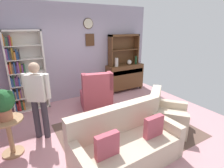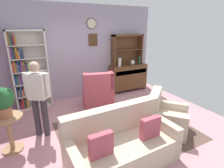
% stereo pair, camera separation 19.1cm
% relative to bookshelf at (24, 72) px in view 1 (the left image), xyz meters
% --- Properties ---
extents(ground_plane, '(5.40, 4.60, 0.02)m').
position_rel_bookshelf_xyz_m(ground_plane, '(1.52, -1.94, -1.05)').
color(ground_plane, '#C68C93').
extents(wall_back, '(5.00, 0.09, 2.80)m').
position_rel_bookshelf_xyz_m(wall_back, '(1.52, 0.19, 0.36)').
color(wall_back, '#A399AD').
rests_on(wall_back, ground_plane).
extents(area_rug, '(2.79, 2.15, 0.01)m').
position_rel_bookshelf_xyz_m(area_rug, '(1.72, -2.24, -1.04)').
color(area_rug, brown).
rests_on(area_rug, ground_plane).
extents(bookshelf, '(0.90, 0.30, 2.10)m').
position_rel_bookshelf_xyz_m(bookshelf, '(0.00, 0.00, 0.00)').
color(bookshelf, silver).
rests_on(bookshelf, ground_plane).
extents(sideboard, '(1.30, 0.45, 0.92)m').
position_rel_bookshelf_xyz_m(sideboard, '(3.12, -0.08, -0.53)').
color(sideboard, brown).
rests_on(sideboard, ground_plane).
extents(sideboard_hutch, '(1.10, 0.26, 1.00)m').
position_rel_bookshelf_xyz_m(sideboard_hutch, '(3.12, 0.03, 0.52)').
color(sideboard_hutch, brown).
rests_on(sideboard_hutch, sideboard).
extents(vase_tall, '(0.11, 0.11, 0.28)m').
position_rel_bookshelf_xyz_m(vase_tall, '(2.73, -0.16, 0.02)').
color(vase_tall, beige).
rests_on(vase_tall, sideboard).
extents(vase_round, '(0.15, 0.15, 0.17)m').
position_rel_bookshelf_xyz_m(vase_round, '(3.25, -0.15, -0.04)').
color(vase_round, beige).
rests_on(vase_round, sideboard).
extents(bottle_wine, '(0.07, 0.07, 0.28)m').
position_rel_bookshelf_xyz_m(bottle_wine, '(3.51, -0.17, 0.02)').
color(bottle_wine, '#194223').
rests_on(bottle_wine, sideboard).
extents(couch_floral, '(1.83, 0.91, 0.90)m').
position_rel_bookshelf_xyz_m(couch_floral, '(1.16, -2.95, -0.73)').
color(couch_floral, beige).
rests_on(couch_floral, ground_plane).
extents(armchair_floral, '(1.08, 1.08, 0.88)m').
position_rel_bookshelf_xyz_m(armchair_floral, '(2.48, -2.60, -0.75)').
color(armchair_floral, beige).
rests_on(armchair_floral, ground_plane).
extents(wingback_chair, '(0.95, 0.96, 1.05)m').
position_rel_bookshelf_xyz_m(wingback_chair, '(1.62, -0.90, -0.66)').
color(wingback_chair, '#B74C5B').
rests_on(wingback_chair, ground_plane).
extents(plant_stand, '(0.52, 0.52, 0.69)m').
position_rel_bookshelf_xyz_m(plant_stand, '(-0.47, -1.79, -0.62)').
color(plant_stand, '#A87F56').
rests_on(plant_stand, ground_plane).
extents(potted_plant_large, '(0.38, 0.38, 0.53)m').
position_rel_bookshelf_xyz_m(potted_plant_large, '(-0.48, -1.79, -0.04)').
color(potted_plant_large, '#AD6B4C').
rests_on(potted_plant_large, plant_stand).
extents(person_reading, '(0.48, 0.36, 1.56)m').
position_rel_bookshelf_xyz_m(person_reading, '(0.09, -1.53, -0.13)').
color(person_reading, '#38333D').
rests_on(person_reading, ground_plane).
extents(coffee_table, '(0.80, 0.50, 0.42)m').
position_rel_bookshelf_xyz_m(coffee_table, '(1.14, -2.16, -0.69)').
color(coffee_table, brown).
rests_on(coffee_table, ground_plane).
extents(book_stack, '(0.22, 0.14, 0.04)m').
position_rel_bookshelf_xyz_m(book_stack, '(1.23, -2.20, -0.60)').
color(book_stack, '#723F7F').
rests_on(book_stack, coffee_table).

